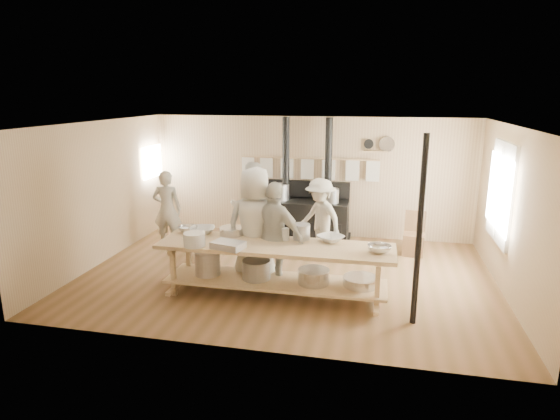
{
  "coord_description": "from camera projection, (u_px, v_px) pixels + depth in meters",
  "views": [
    {
      "loc": [
        1.49,
        -7.49,
        3.09
      ],
      "look_at": [
        -0.16,
        0.2,
        1.11
      ],
      "focal_mm": 30.0,
      "sensor_mm": 36.0,
      "label": 1
    }
  ],
  "objects": [
    {
      "name": "ground",
      "position": [
        287.0,
        275.0,
        8.16
      ],
      "size": [
        7.0,
        7.0,
        0.0
      ],
      "primitive_type": "plane",
      "color": "brown",
      "rests_on": "ground"
    },
    {
      "name": "room_shell",
      "position": [
        287.0,
        183.0,
        7.76
      ],
      "size": [
        7.0,
        7.0,
        7.0
      ],
      "color": "tan",
      "rests_on": "ground"
    },
    {
      "name": "window_right",
      "position": [
        501.0,
        192.0,
        7.65
      ],
      "size": [
        0.09,
        1.5,
        1.65
      ],
      "color": "beige",
      "rests_on": "ground"
    },
    {
      "name": "left_opening",
      "position": [
        152.0,
        162.0,
        10.37
      ],
      "size": [
        0.0,
        0.9,
        0.9
      ],
      "color": "white",
      "rests_on": "ground"
    },
    {
      "name": "stove",
      "position": [
        306.0,
        216.0,
        10.04
      ],
      "size": [
        1.9,
        0.75,
        2.6
      ],
      "color": "black",
      "rests_on": "ground"
    },
    {
      "name": "towel_rail",
      "position": [
        309.0,
        166.0,
        10.05
      ],
      "size": [
        3.0,
        0.04,
        0.47
      ],
      "color": "tan",
      "rests_on": "ground"
    },
    {
      "name": "back_wall_shelf",
      "position": [
        379.0,
        146.0,
        9.68
      ],
      "size": [
        0.63,
        0.14,
        0.32
      ],
      "color": "tan",
      "rests_on": "ground"
    },
    {
      "name": "prep_table",
      "position": [
        275.0,
        265.0,
        7.18
      ],
      "size": [
        3.6,
        0.9,
        0.85
      ],
      "color": "tan",
      "rests_on": "ground"
    },
    {
      "name": "support_post",
      "position": [
        419.0,
        233.0,
        6.14
      ],
      "size": [
        0.08,
        0.08,
        2.6
      ],
      "primitive_type": "cylinder",
      "color": "black",
      "rests_on": "ground"
    },
    {
      "name": "cook_far_left",
      "position": [
        167.0,
        209.0,
        9.46
      ],
      "size": [
        0.62,
        0.45,
        1.59
      ],
      "primitive_type": "imported",
      "rotation": [
        0.0,
        0.0,
        3.27
      ],
      "color": "#BAB7A5",
      "rests_on": "ground"
    },
    {
      "name": "cook_left",
      "position": [
        252.0,
        206.0,
        9.33
      ],
      "size": [
        1.03,
        0.91,
        1.77
      ],
      "primitive_type": "imported",
      "rotation": [
        0.0,
        0.0,
        3.47
      ],
      "color": "#BAB7A5",
      "rests_on": "ground"
    },
    {
      "name": "cook_center",
      "position": [
        255.0,
        227.0,
        7.55
      ],
      "size": [
        0.97,
        0.64,
        1.96
      ],
      "primitive_type": "imported",
      "rotation": [
        0.0,
        0.0,
        3.15
      ],
      "color": "#BAB7A5",
      "rests_on": "ground"
    },
    {
      "name": "cook_right",
      "position": [
        275.0,
        237.0,
        7.39
      ],
      "size": [
        1.11,
        0.79,
        1.75
      ],
      "primitive_type": "imported",
      "rotation": [
        0.0,
        0.0,
        2.75
      ],
      "color": "#BAB7A5",
      "rests_on": "ground"
    },
    {
      "name": "cook_by_window",
      "position": [
        320.0,
        219.0,
        8.81
      ],
      "size": [
        1.14,
        1.07,
        1.55
      ],
      "primitive_type": "imported",
      "rotation": [
        0.0,
        0.0,
        -0.66
      ],
      "color": "#BAB7A5",
      "rests_on": "ground"
    },
    {
      "name": "chair",
      "position": [
        414.0,
        242.0,
        9.13
      ],
      "size": [
        0.43,
        0.43,
        0.85
      ],
      "rotation": [
        0.0,
        0.0,
        -0.1
      ],
      "color": "#513620",
      "rests_on": "ground"
    },
    {
      "name": "bowl_white_a",
      "position": [
        202.0,
        230.0,
        7.66
      ],
      "size": [
        0.5,
        0.5,
        0.1
      ],
      "primitive_type": "imported",
      "rotation": [
        0.0,
        0.0,
        0.26
      ],
      "color": "silver",
      "rests_on": "prep_table"
    },
    {
      "name": "bowl_steel_a",
      "position": [
        188.0,
        229.0,
        7.71
      ],
      "size": [
        0.44,
        0.44,
        0.1
      ],
      "primitive_type": "imported",
      "rotation": [
        0.0,
        0.0,
        0.91
      ],
      "color": "silver",
      "rests_on": "prep_table"
    },
    {
      "name": "bowl_white_b",
      "position": [
        331.0,
        238.0,
        7.23
      ],
      "size": [
        0.54,
        0.54,
        0.09
      ],
      "primitive_type": "imported",
      "rotation": [
        0.0,
        0.0,
        2.47
      ],
      "color": "silver",
      "rests_on": "prep_table"
    },
    {
      "name": "bowl_steel_b",
      "position": [
        379.0,
        249.0,
        6.73
      ],
      "size": [
        0.49,
        0.49,
        0.11
      ],
      "primitive_type": "imported",
      "rotation": [
        0.0,
        0.0,
        3.86
      ],
      "color": "silver",
      "rests_on": "prep_table"
    },
    {
      "name": "roasting_pan",
      "position": [
        228.0,
        245.0,
        6.9
      ],
      "size": [
        0.52,
        0.41,
        0.1
      ],
      "primitive_type": "cube",
      "rotation": [
        0.0,
        0.0,
        -0.26
      ],
      "color": "#B2B2B7",
      "rests_on": "prep_table"
    },
    {
      "name": "mixing_bowl_large",
      "position": [
        231.0,
        231.0,
        7.56
      ],
      "size": [
        0.46,
        0.46,
        0.12
      ],
      "primitive_type": "cylinder",
      "rotation": [
        0.0,
        0.0,
        0.2
      ],
      "color": "silver",
      "rests_on": "prep_table"
    },
    {
      "name": "bucket_galv",
      "position": [
        302.0,
        232.0,
        7.31
      ],
      "size": [
        0.34,
        0.34,
        0.25
      ],
      "primitive_type": "cylinder",
      "rotation": [
        0.0,
        0.0,
        0.3
      ],
      "color": "gray",
      "rests_on": "prep_table"
    },
    {
      "name": "deep_bowl_enamel",
      "position": [
        194.0,
        239.0,
        7.0
      ],
      "size": [
        0.4,
        0.4,
        0.2
      ],
      "primitive_type": "cylinder",
      "rotation": [
        0.0,
        0.0,
        -0.28
      ],
      "color": "silver",
      "rests_on": "prep_table"
    },
    {
      "name": "pitcher",
      "position": [
        285.0,
        234.0,
        7.27
      ],
      "size": [
        0.13,
        0.13,
        0.19
      ],
      "primitive_type": "cylinder",
      "rotation": [
        0.0,
        0.0,
        -0.04
      ],
      "color": "silver",
      "rests_on": "prep_table"
    }
  ]
}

